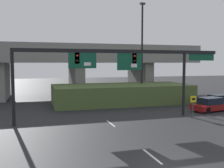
% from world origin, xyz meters
% --- Properties ---
extents(lane_markings, '(0.14, 26.95, 0.01)m').
position_xyz_m(lane_markings, '(0.00, 14.55, 0.00)').
color(lane_markings, silver).
rests_on(lane_markings, ground).
extents(signal_gantry, '(19.21, 0.44, 6.32)m').
position_xyz_m(signal_gantry, '(1.19, 11.87, 5.21)').
color(signal_gantry, black).
rests_on(signal_gantry, ground).
extents(speed_limit_sign, '(0.60, 0.11, 2.11)m').
position_xyz_m(speed_limit_sign, '(8.07, 10.60, 1.38)').
color(speed_limit_sign, '#4C4C4C').
rests_on(speed_limit_sign, ground).
extents(highway_light_pole_near, '(0.70, 0.36, 13.04)m').
position_xyz_m(highway_light_pole_near, '(7.70, 22.06, 6.89)').
color(highway_light_pole_near, black).
rests_on(highway_light_pole_near, ground).
extents(overpass_bridge, '(37.27, 9.85, 7.80)m').
position_xyz_m(overpass_bridge, '(-0.00, 29.61, 5.34)').
color(overpass_bridge, gray).
rests_on(overpass_bridge, ground).
extents(grass_embankment, '(17.32, 7.30, 2.35)m').
position_xyz_m(grass_embankment, '(4.55, 21.09, 1.18)').
color(grass_embankment, '#4C6033').
rests_on(grass_embankment, ground).
extents(parked_sedan_near_right, '(4.60, 2.57, 1.47)m').
position_xyz_m(parked_sedan_near_right, '(11.87, 13.02, 0.67)').
color(parked_sedan_near_right, maroon).
rests_on(parked_sedan_near_right, ground).
extents(parked_sedan_mid_right, '(4.34, 2.10, 1.47)m').
position_xyz_m(parked_sedan_mid_right, '(14.47, 14.79, 0.67)').
color(parked_sedan_mid_right, gray).
rests_on(parked_sedan_mid_right, ground).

